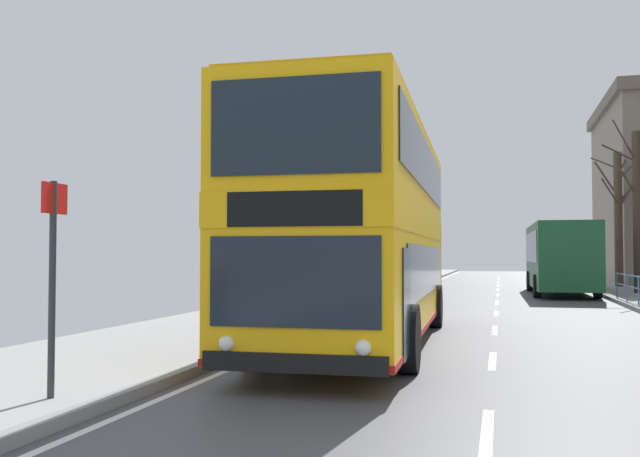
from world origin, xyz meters
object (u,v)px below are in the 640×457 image
background_bus_far_lane (560,256)px  bus_stop_sign_near (53,263)px  bare_tree_far_00 (638,209)px  bare_tree_far_01 (618,216)px  double_decker_bus_main (364,231)px

background_bus_far_lane → bus_stop_sign_near: background_bus_far_lane is taller
bare_tree_far_00 → bare_tree_far_01: bare_tree_far_00 is taller
background_bus_far_lane → bare_tree_far_00: 3.80m
double_decker_bus_main → bare_tree_far_00: bare_tree_far_00 is taller
bare_tree_far_00 → bus_stop_sign_near: bearing=-113.3°
background_bus_far_lane → bare_tree_far_00: bare_tree_far_00 is taller
double_decker_bus_main → background_bus_far_lane: (5.21, 18.98, -0.56)m
bare_tree_far_00 → bare_tree_far_01: bearing=88.6°
bus_stop_sign_near → bare_tree_far_00: bare_tree_far_00 is taller
bare_tree_far_00 → bare_tree_far_01: size_ratio=1.07×
background_bus_far_lane → bare_tree_far_01: 6.64m
background_bus_far_lane → bare_tree_far_00: bearing=-11.6°
bare_tree_far_01 → background_bus_far_lane: bearing=-121.4°
background_bus_far_lane → bare_tree_far_01: size_ratio=1.36×
double_decker_bus_main → background_bus_far_lane: double_decker_bus_main is taller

